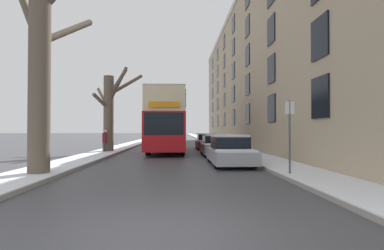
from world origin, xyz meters
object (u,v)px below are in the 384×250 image
at_px(double_decker_bus, 167,119).
at_px(pedestrian_left_sidewalk, 105,141).
at_px(oncoming_van, 164,134).
at_px(bare_tree_left_0, 41,67).
at_px(bare_tree_left_1, 110,109).
at_px(parked_car_0, 230,151).
at_px(street_sign_post, 290,134).
at_px(parked_car_2, 207,142).
at_px(parked_car_1, 216,146).

distance_m(double_decker_bus, pedestrian_left_sidewalk, 4.84).
xyz_separation_m(oncoming_van, pedestrian_left_sidewalk, (-3.43, -14.04, -0.31)).
height_order(bare_tree_left_0, double_decker_bus, bare_tree_left_0).
xyz_separation_m(bare_tree_left_1, parked_car_0, (7.42, -7.87, -2.56)).
bearing_deg(bare_tree_left_0, double_decker_bus, 71.41).
bearing_deg(oncoming_van, street_sign_post, -77.59).
bearing_deg(oncoming_van, double_decker_bus, -86.04).
height_order(bare_tree_left_0, parked_car_2, bare_tree_left_0).
height_order(bare_tree_left_0, pedestrian_left_sidewalk, bare_tree_left_0).
bearing_deg(parked_car_0, bare_tree_left_1, 133.35).
relative_size(oncoming_van, street_sign_post, 2.02).
height_order(double_decker_bus, parked_car_2, double_decker_bus).
relative_size(bare_tree_left_0, street_sign_post, 2.89).
bearing_deg(bare_tree_left_1, parked_car_2, 26.61).
bearing_deg(pedestrian_left_sidewalk, oncoming_van, -137.33).
bearing_deg(bare_tree_left_0, pedestrian_left_sidewalk, 91.38).
distance_m(parked_car_0, pedestrian_left_sidewalk, 10.38).
xyz_separation_m(bare_tree_left_1, street_sign_post, (8.79, -11.87, -1.68)).
bearing_deg(bare_tree_left_1, pedestrian_left_sidewalk, -101.58).
xyz_separation_m(parked_car_0, parked_car_1, (-0.00, 5.32, -0.02)).
distance_m(double_decker_bus, oncoming_van, 12.51).
bearing_deg(double_decker_bus, bare_tree_left_0, -108.59).
distance_m(parked_car_2, oncoming_van, 10.42).
height_order(parked_car_0, pedestrian_left_sidewalk, pedestrian_left_sidewalk).
height_order(double_decker_bus, street_sign_post, double_decker_bus).
distance_m(parked_car_2, pedestrian_left_sidewalk, 8.83).
xyz_separation_m(bare_tree_left_0, street_sign_post, (8.71, -0.70, -2.36)).
bearing_deg(street_sign_post, bare_tree_left_0, 175.38).
relative_size(bare_tree_left_0, parked_car_2, 1.91).
bearing_deg(parked_car_1, street_sign_post, -81.64).
distance_m(bare_tree_left_0, oncoming_van, 24.78).
height_order(oncoming_van, street_sign_post, street_sign_post).
bearing_deg(street_sign_post, pedestrian_left_sidewalk, 128.93).
xyz_separation_m(double_decker_bus, parked_car_2, (3.30, 2.88, -1.86)).
distance_m(double_decker_bus, parked_car_0, 9.49).
relative_size(bare_tree_left_1, pedestrian_left_sidewalk, 3.88).
bearing_deg(pedestrian_left_sidewalk, parked_car_1, 133.29).
height_order(parked_car_2, street_sign_post, street_sign_post).
relative_size(double_decker_bus, oncoming_van, 1.94).
bearing_deg(parked_car_0, parked_car_2, 90.00).
relative_size(bare_tree_left_0, parked_car_0, 1.81).
height_order(parked_car_2, oncoming_van, oncoming_van).
bearing_deg(double_decker_bus, oncoming_van, 93.96).
relative_size(parked_car_1, oncoming_van, 0.80).
bearing_deg(parked_car_2, bare_tree_left_0, -116.23).
relative_size(pedestrian_left_sidewalk, street_sign_post, 0.63).
height_order(double_decker_bus, oncoming_van, double_decker_bus).
relative_size(bare_tree_left_1, parked_car_1, 1.50).
relative_size(double_decker_bus, parked_car_1, 2.43).
bearing_deg(double_decker_bus, parked_car_1, -45.77).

